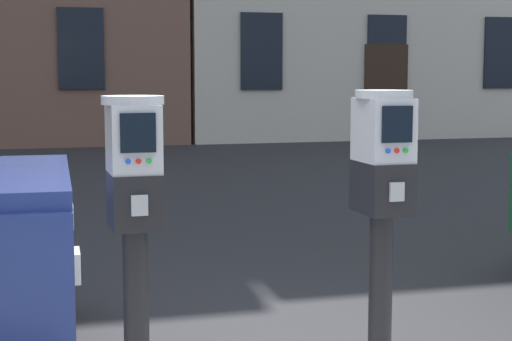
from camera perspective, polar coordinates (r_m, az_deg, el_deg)
parking_meter_near_kerb at (r=2.95m, az=-8.26°, el=-2.73°), size 0.22×0.25×1.29m
parking_meter_twin_adjacent at (r=3.20m, az=8.58°, el=-1.83°), size 0.22×0.25×1.30m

